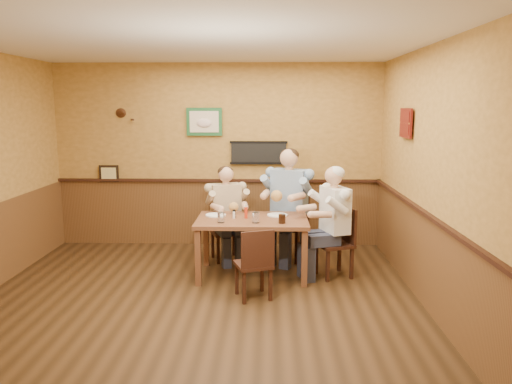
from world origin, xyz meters
TOP-DOWN VIEW (x-y plane):
  - room at (0.13, 0.17)m, footprint 5.02×5.03m
  - dining_table at (0.58, 1.01)m, footprint 1.40×0.90m
  - chair_back_left at (0.18, 1.67)m, footprint 0.50×0.50m
  - chair_back_right at (1.07, 1.73)m, footprint 0.60×0.60m
  - chair_right_end at (1.62, 1.00)m, footprint 0.53×0.53m
  - chair_near_side at (0.61, 0.25)m, footprint 0.48×0.48m
  - diner_tan_shirt at (0.18, 1.67)m, footprint 0.71×0.71m
  - diner_blue_polo at (1.07, 1.73)m, footprint 0.86×0.86m
  - diner_white_elder at (1.62, 1.00)m, footprint 0.75×0.75m
  - water_glass_left at (0.20, 0.78)m, footprint 0.11×0.11m
  - water_glass_mid at (0.63, 0.77)m, footprint 0.10×0.10m
  - cola_tumbler at (0.95, 0.76)m, footprint 0.11×0.11m
  - hot_sauce_bottle at (0.50, 1.02)m, footprint 0.05×0.05m
  - salt_shaker at (0.35, 1.01)m, footprint 0.04×0.04m
  - pepper_shaker at (0.34, 1.07)m, footprint 0.05×0.05m
  - plate_far_left at (0.10, 1.16)m, footprint 0.33×0.33m
  - plate_far_right at (0.90, 1.19)m, footprint 0.34×0.34m

SIDE VIEW (x-z plane):
  - chair_near_side at x=0.61m, z-range 0.00..0.82m
  - chair_back_left at x=0.18m, z-range 0.00..0.84m
  - chair_right_end at x=1.62m, z-range 0.00..0.89m
  - chair_back_right at x=1.07m, z-range 0.00..0.99m
  - diner_tan_shirt at x=0.18m, z-range 0.00..1.20m
  - diner_white_elder at x=1.62m, z-range 0.00..1.27m
  - dining_table at x=0.58m, z-range 0.28..1.03m
  - diner_blue_polo at x=1.07m, z-range 0.00..1.42m
  - plate_far_right at x=0.90m, z-range 0.75..0.77m
  - plate_far_left at x=0.10m, z-range 0.75..0.77m
  - salt_shaker at x=0.35m, z-range 0.75..0.83m
  - pepper_shaker at x=0.34m, z-range 0.75..0.85m
  - cola_tumbler at x=0.95m, z-range 0.75..0.86m
  - water_glass_left at x=0.20m, z-range 0.75..0.88m
  - water_glass_mid at x=0.63m, z-range 0.75..0.88m
  - hot_sauce_bottle at x=0.50m, z-range 0.75..0.91m
  - room at x=0.13m, z-range 0.28..3.09m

